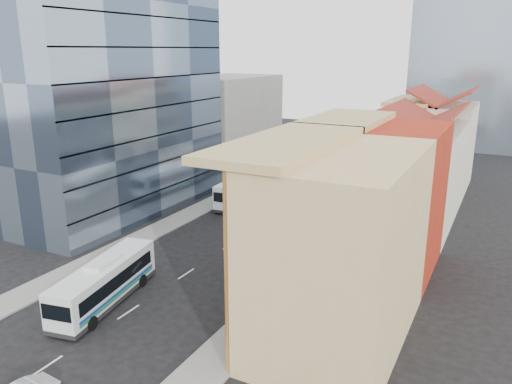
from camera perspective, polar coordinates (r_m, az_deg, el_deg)
The scene contains 14 objects.
ground at distance 36.54m, azimuth -15.42°, elevation -13.76°, with size 200.00×200.00×0.00m, color black.
sidewalk_right at distance 50.08m, azimuth 9.49°, elevation -4.95°, with size 3.00×90.00×0.15m, color slate.
sidewalk_left at distance 57.19m, azimuth -6.90°, elevation -2.18°, with size 3.00×90.00×0.15m, color slate.
shophouse_tan at distance 31.29m, azimuth 9.80°, elevation -6.37°, with size 8.00×14.00×12.00m, color #D5B47B.
shophouse_red at distance 42.29m, azimuth 14.81°, elevation -0.74°, with size 8.00×10.00×12.00m, color #A22512.
shophouse_cream_near at distance 51.56m, azimuth 17.12°, elevation 0.90°, with size 8.00×9.00×10.00m, color beige.
shophouse_cream_mid at distance 60.22m, azimuth 18.74°, elevation 2.86°, with size 8.00×9.00×10.00m, color beige.
shophouse_cream_far at distance 70.34m, azimuth 20.16°, elevation 4.94°, with size 8.00×12.00×11.00m, color beige.
office_tower at distance 57.48m, azimuth -16.35°, elevation 12.58°, with size 12.00×26.00×30.00m, color #415167.
office_block_far at distance 76.05m, azimuth -3.30°, elevation 7.79°, with size 10.00×18.00×14.00m, color gray.
bus_left_near at distance 38.06m, azimuth -16.91°, elevation -9.76°, with size 2.47×10.54×3.38m, color silver, non-canonical shape.
bus_left_far at distance 59.80m, azimuth -1.50°, elevation 0.42°, with size 2.57×10.95×3.51m, color white, non-canonical shape.
bus_right at distance 52.08m, azimuth 4.19°, elevation -2.12°, with size 2.40×10.24×3.28m, color white, non-canonical shape.
sedan_left at distance 42.56m, azimuth -16.97°, elevation -8.54°, with size 1.47×3.64×1.24m, color silver.
Camera 1 is at (22.41, -22.75, 17.76)m, focal length 35.00 mm.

